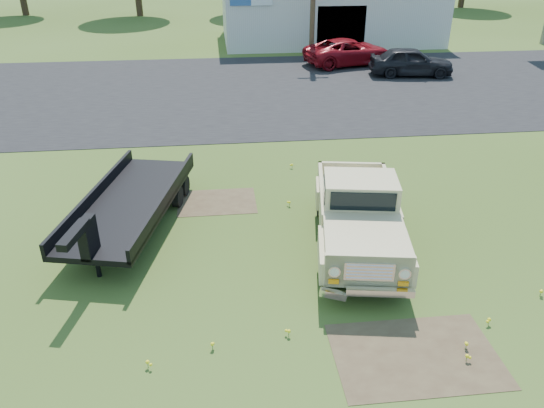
{
  "coord_description": "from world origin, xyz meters",
  "views": [
    {
      "loc": [
        -1.92,
        -9.95,
        6.97
      ],
      "look_at": [
        -0.7,
        1.0,
        1.17
      ],
      "focal_mm": 35.0,
      "sensor_mm": 36.0,
      "label": 1
    }
  ],
  "objects_px": {
    "flatbed_trailer": "(130,199)",
    "vintage_pickup_truck": "(358,213)",
    "red_pickup": "(349,52)",
    "dark_sedan": "(411,62)"
  },
  "relations": [
    {
      "from": "flatbed_trailer",
      "to": "red_pickup",
      "type": "bearing_deg",
      "value": 72.85
    },
    {
      "from": "vintage_pickup_truck",
      "to": "dark_sedan",
      "type": "distance_m",
      "value": 17.47
    },
    {
      "from": "vintage_pickup_truck",
      "to": "dark_sedan",
      "type": "relative_size",
      "value": 1.21
    },
    {
      "from": "vintage_pickup_truck",
      "to": "red_pickup",
      "type": "bearing_deg",
      "value": 86.36
    },
    {
      "from": "red_pickup",
      "to": "dark_sedan",
      "type": "distance_m",
      "value": 3.8
    },
    {
      "from": "vintage_pickup_truck",
      "to": "red_pickup",
      "type": "xyz_separation_m",
      "value": [
        4.37,
        18.79,
        -0.23
      ]
    },
    {
      "from": "flatbed_trailer",
      "to": "vintage_pickup_truck",
      "type": "bearing_deg",
      "value": -3.49
    },
    {
      "from": "flatbed_trailer",
      "to": "dark_sedan",
      "type": "bearing_deg",
      "value": 61.86
    },
    {
      "from": "red_pickup",
      "to": "dark_sedan",
      "type": "bearing_deg",
      "value": -151.44
    },
    {
      "from": "vintage_pickup_truck",
      "to": "red_pickup",
      "type": "relative_size",
      "value": 1.02
    }
  ]
}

